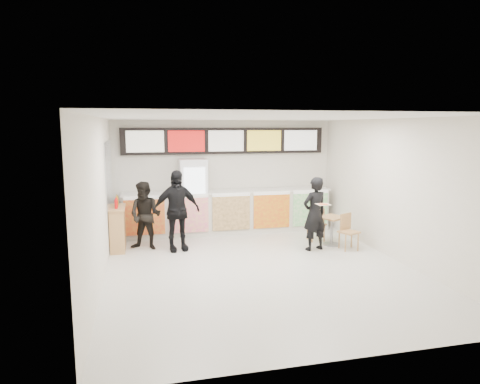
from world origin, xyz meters
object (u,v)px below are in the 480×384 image
object	(u,v)px
drinks_fridge	(193,197)
customer_main	(315,214)
condiment_ledge	(118,228)
customer_mid	(176,211)
service_counter	(228,212)
cafe_table	(332,225)
customer_left	(145,216)

from	to	relation	value
drinks_fridge	customer_main	xyz separation A→B (m)	(2.53, -2.09, -0.15)
drinks_fridge	condiment_ledge	world-z (taller)	drinks_fridge
customer_mid	drinks_fridge	bearing A→B (deg)	57.97
service_counter	condiment_ledge	size ratio (longest dim) A/B	4.61
cafe_table	customer_main	bearing A→B (deg)	-177.26
customer_mid	condiment_ledge	bearing A→B (deg)	155.17
customer_mid	cafe_table	xyz separation A→B (m)	(3.67, -0.40, -0.45)
drinks_fridge	customer_left	world-z (taller)	drinks_fridge
cafe_table	condiment_ledge	xyz separation A→B (m)	(-4.99, 0.75, 0.03)
customer_mid	cafe_table	distance (m)	3.72
drinks_fridge	condiment_ledge	bearing A→B (deg)	-151.00
customer_main	drinks_fridge	bearing A→B (deg)	-54.48
customer_left	customer_mid	bearing A→B (deg)	2.87
customer_main	customer_mid	world-z (taller)	customer_mid
drinks_fridge	customer_mid	bearing A→B (deg)	-111.98
customer_main	customer_mid	distance (m)	3.17
drinks_fridge	cafe_table	size ratio (longest dim) A/B	1.38
cafe_table	condiment_ledge	bearing A→B (deg)	147.48
customer_main	customer_left	xyz separation A→B (m)	(-3.78, 0.96, -0.06)
service_counter	cafe_table	distance (m)	2.81
customer_main	customer_left	size ratio (longest dim) A/B	1.07
drinks_fridge	customer_left	distance (m)	1.70
customer_main	customer_mid	size ratio (longest dim) A/B	0.91
drinks_fridge	customer_mid	xyz separation A→B (m)	(-0.56, -1.39, -0.07)
service_counter	cafe_table	bearing A→B (deg)	-39.36
customer_main	condiment_ledge	xyz separation A→B (m)	(-4.41, 1.04, -0.33)
customer_left	drinks_fridge	bearing A→B (deg)	65.85
service_counter	customer_mid	xyz separation A→B (m)	(-1.50, -1.38, 0.36)
service_counter	customer_left	xyz separation A→B (m)	(-2.19, -1.11, 0.22)
customer_left	condiment_ledge	world-z (taller)	customer_left
customer_left	cafe_table	xyz separation A→B (m)	(4.36, -0.67, -0.31)
condiment_ledge	customer_left	bearing A→B (deg)	-7.70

